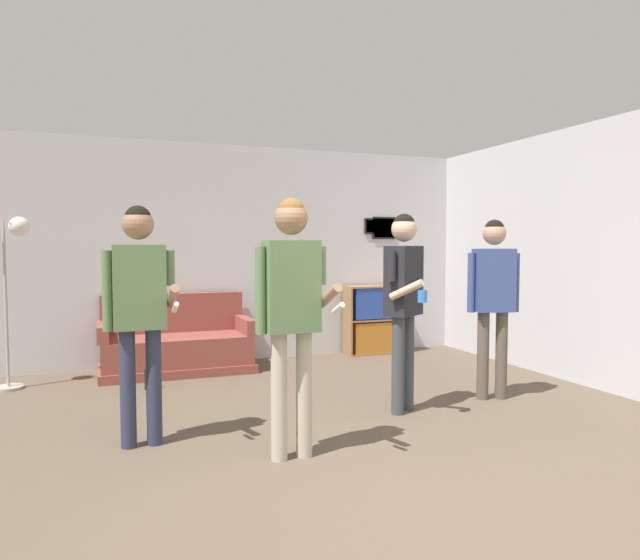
{
  "coord_description": "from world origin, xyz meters",
  "views": [
    {
      "loc": [
        -1.62,
        -2.46,
        1.44
      ],
      "look_at": [
        0.19,
        2.3,
        1.14
      ],
      "focal_mm": 32.0,
      "sensor_mm": 36.0,
      "label": 1
    }
  ],
  "objects_px": {
    "person_player_foreground_left": "(139,298)",
    "bottle_on_floor": "(148,378)",
    "person_player_foreground_center": "(291,298)",
    "person_watcher_holding_cup": "(404,290)",
    "bookshelf": "(374,320)",
    "couch": "(177,346)",
    "person_spectator_near_bookshelf": "(493,289)",
    "floor_lamp": "(4,256)"
  },
  "relations": [
    {
      "from": "person_player_foreground_center",
      "to": "person_spectator_near_bookshelf",
      "type": "xyz_separation_m",
      "value": [
        2.24,
        0.78,
        -0.06
      ]
    },
    {
      "from": "person_player_foreground_left",
      "to": "bottle_on_floor",
      "type": "xyz_separation_m",
      "value": [
        0.16,
        1.68,
        -0.96
      ]
    },
    {
      "from": "couch",
      "to": "person_watcher_holding_cup",
      "type": "height_order",
      "value": "person_watcher_holding_cup"
    },
    {
      "from": "bottle_on_floor",
      "to": "person_watcher_holding_cup",
      "type": "bearing_deg",
      "value": -38.23
    },
    {
      "from": "bottle_on_floor",
      "to": "person_spectator_near_bookshelf",
      "type": "bearing_deg",
      "value": -26.7
    },
    {
      "from": "couch",
      "to": "floor_lamp",
      "type": "xyz_separation_m",
      "value": [
        -1.69,
        -0.24,
        1.05
      ]
    },
    {
      "from": "floor_lamp",
      "to": "bookshelf",
      "type": "bearing_deg",
      "value": 5.76
    },
    {
      "from": "bookshelf",
      "to": "person_player_foreground_center",
      "type": "xyz_separation_m",
      "value": [
        -2.22,
        -3.24,
        0.64
      ]
    },
    {
      "from": "person_player_foreground_left",
      "to": "bottle_on_floor",
      "type": "relative_size",
      "value": 5.92
    },
    {
      "from": "floor_lamp",
      "to": "person_spectator_near_bookshelf",
      "type": "distance_m",
      "value": 4.8
    },
    {
      "from": "floor_lamp",
      "to": "couch",
      "type": "bearing_deg",
      "value": 8.05
    },
    {
      "from": "person_watcher_holding_cup",
      "to": "person_spectator_near_bookshelf",
      "type": "relative_size",
      "value": 1.02
    },
    {
      "from": "person_spectator_near_bookshelf",
      "to": "bottle_on_floor",
      "type": "distance_m",
      "value": 3.51
    },
    {
      "from": "person_player_foreground_center",
      "to": "bookshelf",
      "type": "bearing_deg",
      "value": 55.61
    },
    {
      "from": "floor_lamp",
      "to": "person_watcher_holding_cup",
      "type": "xyz_separation_m",
      "value": [
        3.34,
        -2.11,
        -0.28
      ]
    },
    {
      "from": "person_player_foreground_left",
      "to": "person_watcher_holding_cup",
      "type": "xyz_separation_m",
      "value": [
        2.19,
        0.09,
        -0.01
      ]
    },
    {
      "from": "person_player_foreground_left",
      "to": "person_player_foreground_center",
      "type": "bearing_deg",
      "value": -33.09
    },
    {
      "from": "person_spectator_near_bookshelf",
      "to": "bottle_on_floor",
      "type": "xyz_separation_m",
      "value": [
        -3.02,
        1.52,
        -0.93
      ]
    },
    {
      "from": "person_player_foreground_center",
      "to": "person_spectator_near_bookshelf",
      "type": "relative_size",
      "value": 1.04
    },
    {
      "from": "person_spectator_near_bookshelf",
      "to": "person_player_foreground_left",
      "type": "bearing_deg",
      "value": -177.06
    },
    {
      "from": "bottle_on_floor",
      "to": "person_player_foreground_center",
      "type": "bearing_deg",
      "value": -71.18
    },
    {
      "from": "bookshelf",
      "to": "person_player_foreground_center",
      "type": "relative_size",
      "value": 0.52
    },
    {
      "from": "bookshelf",
      "to": "floor_lamp",
      "type": "xyz_separation_m",
      "value": [
        -4.32,
        -0.44,
        0.89
      ]
    },
    {
      "from": "person_spectator_near_bookshelf",
      "to": "person_watcher_holding_cup",
      "type": "bearing_deg",
      "value": -175.53
    },
    {
      "from": "bookshelf",
      "to": "person_spectator_near_bookshelf",
      "type": "xyz_separation_m",
      "value": [
        0.02,
        -2.47,
        0.58
      ]
    },
    {
      "from": "couch",
      "to": "bottle_on_floor",
      "type": "distance_m",
      "value": 0.86
    },
    {
      "from": "person_player_foreground_center",
      "to": "person_watcher_holding_cup",
      "type": "bearing_deg",
      "value": 29.3
    },
    {
      "from": "couch",
      "to": "person_watcher_holding_cup",
      "type": "bearing_deg",
      "value": -54.87
    },
    {
      "from": "bookshelf",
      "to": "bottle_on_floor",
      "type": "distance_m",
      "value": 3.17
    },
    {
      "from": "couch",
      "to": "bottle_on_floor",
      "type": "relative_size",
      "value": 5.83
    },
    {
      "from": "person_watcher_holding_cup",
      "to": "person_spectator_near_bookshelf",
      "type": "xyz_separation_m",
      "value": [
        0.99,
        0.08,
        -0.02
      ]
    },
    {
      "from": "person_watcher_holding_cup",
      "to": "floor_lamp",
      "type": "bearing_deg",
      "value": 147.76
    },
    {
      "from": "person_spectator_near_bookshelf",
      "to": "couch",
      "type": "bearing_deg",
      "value": 139.36
    },
    {
      "from": "floor_lamp",
      "to": "person_player_foreground_left",
      "type": "bearing_deg",
      "value": -62.15
    },
    {
      "from": "couch",
      "to": "person_player_foreground_left",
      "type": "relative_size",
      "value": 0.98
    },
    {
      "from": "person_player_foreground_left",
      "to": "person_player_foreground_center",
      "type": "distance_m",
      "value": 1.12
    },
    {
      "from": "bookshelf",
      "to": "person_watcher_holding_cup",
      "type": "height_order",
      "value": "person_watcher_holding_cup"
    },
    {
      "from": "person_spectator_near_bookshelf",
      "to": "bottle_on_floor",
      "type": "height_order",
      "value": "person_spectator_near_bookshelf"
    },
    {
      "from": "person_player_foreground_center",
      "to": "person_watcher_holding_cup",
      "type": "distance_m",
      "value": 1.43
    },
    {
      "from": "couch",
      "to": "bottle_on_floor",
      "type": "height_order",
      "value": "couch"
    },
    {
      "from": "couch",
      "to": "bookshelf",
      "type": "height_order",
      "value": "bookshelf"
    },
    {
      "from": "bookshelf",
      "to": "couch",
      "type": "bearing_deg",
      "value": -175.72
    }
  ]
}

